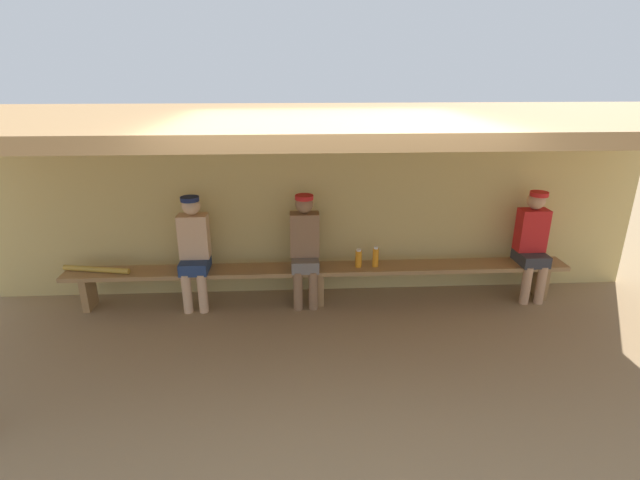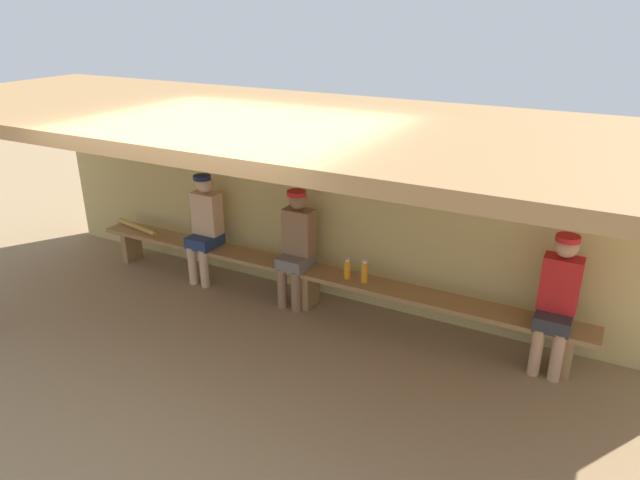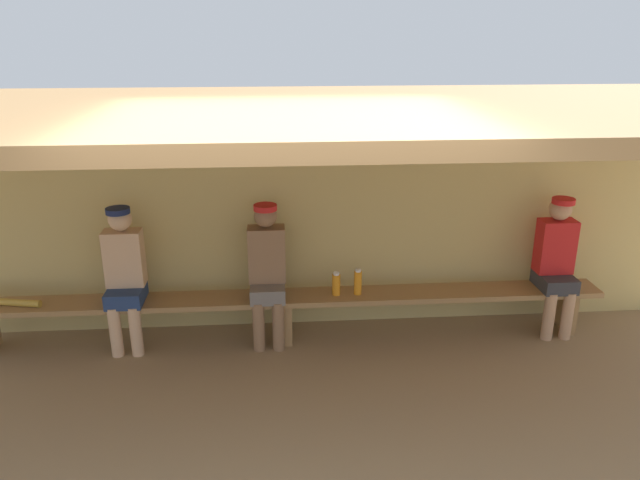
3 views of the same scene
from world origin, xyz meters
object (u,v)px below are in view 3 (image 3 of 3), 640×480
at_px(player_in_blue, 124,272).
at_px(water_bottle_blue, 336,284).
at_px(bench, 287,303).
at_px(player_near_post, 556,259).
at_px(player_leftmost, 267,268).
at_px(water_bottle_clear, 358,282).

height_order(player_in_blue, water_bottle_blue, player_in_blue).
height_order(bench, player_near_post, player_near_post).
bearing_deg(player_in_blue, player_leftmost, 0.00).
relative_size(player_leftmost, water_bottle_blue, 5.97).
distance_m(bench, water_bottle_clear, 0.69).
relative_size(bench, player_leftmost, 4.46).
bearing_deg(water_bottle_blue, bench, 178.62).
bearing_deg(player_leftmost, water_bottle_blue, -1.31).
bearing_deg(water_bottle_clear, player_leftmost, 178.86).
distance_m(bench, player_near_post, 2.60).
relative_size(player_in_blue, player_leftmost, 1.00).
height_order(player_near_post, water_bottle_clear, player_near_post).
relative_size(player_leftmost, player_near_post, 1.00).
bearing_deg(water_bottle_blue, water_bottle_clear, -0.60).
height_order(bench, player_leftmost, player_leftmost).
bearing_deg(player_near_post, water_bottle_clear, -179.49).
height_order(bench, water_bottle_blue, water_bottle_blue).
height_order(player_in_blue, player_leftmost, same).
bearing_deg(player_in_blue, water_bottle_blue, -0.44).
bearing_deg(water_bottle_clear, bench, 178.86).
bearing_deg(player_leftmost, player_in_blue, 180.00).
bearing_deg(water_bottle_blue, player_near_post, 0.40).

